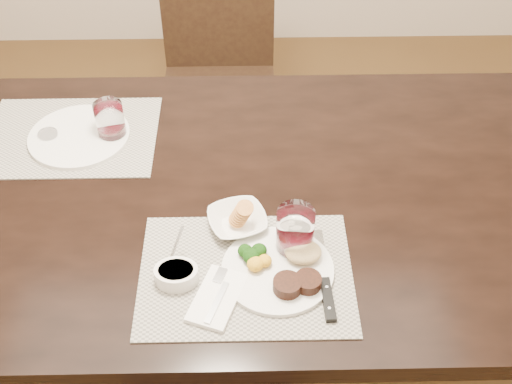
{
  "coord_description": "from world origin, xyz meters",
  "views": [
    {
      "loc": [
        0.1,
        -1.14,
        1.84
      ],
      "look_at": [
        0.12,
        -0.08,
        0.82
      ],
      "focal_mm": 45.0,
      "sensor_mm": 36.0,
      "label": 1
    }
  ],
  "objects_px": {
    "dinner_plate": "(283,268)",
    "far_plate": "(79,136)",
    "wine_glass_near": "(295,233)",
    "cracker_bowl": "(237,221)",
    "chair_far": "(219,67)",
    "steak_knife": "(326,288)"
  },
  "relations": [
    {
      "from": "dinner_plate",
      "to": "cracker_bowl",
      "type": "bearing_deg",
      "value": 112.31
    },
    {
      "from": "chair_far",
      "to": "cracker_bowl",
      "type": "bearing_deg",
      "value": -85.88
    },
    {
      "from": "far_plate",
      "to": "cracker_bowl",
      "type": "bearing_deg",
      "value": -38.03
    },
    {
      "from": "chair_far",
      "to": "dinner_plate",
      "type": "relative_size",
      "value": 3.69
    },
    {
      "from": "steak_knife",
      "to": "cracker_bowl",
      "type": "bearing_deg",
      "value": 132.51
    },
    {
      "from": "chair_far",
      "to": "wine_glass_near",
      "type": "height_order",
      "value": "chair_far"
    },
    {
      "from": "cracker_bowl",
      "to": "chair_far",
      "type": "bearing_deg",
      "value": 94.12
    },
    {
      "from": "dinner_plate",
      "to": "far_plate",
      "type": "relative_size",
      "value": 0.91
    },
    {
      "from": "steak_knife",
      "to": "wine_glass_near",
      "type": "distance_m",
      "value": 0.14
    },
    {
      "from": "dinner_plate",
      "to": "steak_knife",
      "type": "relative_size",
      "value": 0.96
    },
    {
      "from": "chair_far",
      "to": "far_plate",
      "type": "height_order",
      "value": "chair_far"
    },
    {
      "from": "chair_far",
      "to": "cracker_bowl",
      "type": "height_order",
      "value": "chair_far"
    },
    {
      "from": "cracker_bowl",
      "to": "far_plate",
      "type": "relative_size",
      "value": 0.61
    },
    {
      "from": "wine_glass_near",
      "to": "dinner_plate",
      "type": "bearing_deg",
      "value": -113.15
    },
    {
      "from": "dinner_plate",
      "to": "cracker_bowl",
      "type": "height_order",
      "value": "cracker_bowl"
    },
    {
      "from": "cracker_bowl",
      "to": "far_plate",
      "type": "bearing_deg",
      "value": 141.97
    },
    {
      "from": "dinner_plate",
      "to": "far_plate",
      "type": "bearing_deg",
      "value": 124.87
    },
    {
      "from": "cracker_bowl",
      "to": "far_plate",
      "type": "xyz_separation_m",
      "value": [
        -0.42,
        0.33,
        -0.01
      ]
    },
    {
      "from": "cracker_bowl",
      "to": "steak_knife",
      "type": "bearing_deg",
      "value": -45.14
    },
    {
      "from": "dinner_plate",
      "to": "steak_knife",
      "type": "xyz_separation_m",
      "value": [
        0.09,
        -0.05,
        -0.01
      ]
    },
    {
      "from": "chair_far",
      "to": "dinner_plate",
      "type": "bearing_deg",
      "value": -81.68
    },
    {
      "from": "chair_far",
      "to": "cracker_bowl",
      "type": "relative_size",
      "value": 5.46
    }
  ]
}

